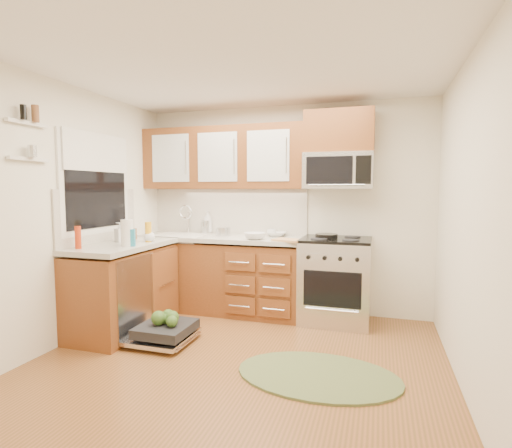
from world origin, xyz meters
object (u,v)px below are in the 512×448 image
(bowl_a, at_px, (277,234))
(paper_towel_roll, at_px, (127,233))
(skillet, at_px, (327,236))
(bowl_b, at_px, (255,236))
(range, at_px, (335,280))
(rug, at_px, (318,375))
(stock_pot, at_px, (223,232))
(upper_cabinets, at_px, (223,158))
(sink, at_px, (180,245))
(cup, at_px, (271,232))
(microwave, at_px, (338,171))
(cutting_board, at_px, (288,240))
(dishwasher, at_px, (162,333))

(bowl_a, bearing_deg, paper_towel_roll, -135.05)
(skillet, xyz_separation_m, bowl_b, (-0.79, -0.17, -0.01))
(range, bearing_deg, rug, -89.26)
(rug, xyz_separation_m, stock_pot, (-1.39, 1.43, 0.97))
(upper_cabinets, distance_m, bowl_a, 1.14)
(sink, xyz_separation_m, cup, (1.13, 0.23, 0.17))
(microwave, xyz_separation_m, sink, (-1.93, -0.13, -0.90))
(skillet, bearing_deg, bowl_b, -167.86)
(cup, bearing_deg, bowl_a, -32.92)
(bowl_b, bearing_deg, rug, -53.21)
(microwave, bearing_deg, upper_cabinets, 178.98)
(range, relative_size, paper_towel_roll, 3.56)
(skillet, relative_size, stock_pot, 1.40)
(stock_pot, xyz_separation_m, cutting_board, (0.87, -0.25, -0.04))
(range, xyz_separation_m, rug, (0.02, -1.39, -0.46))
(range, bearing_deg, sink, -179.70)
(range, distance_m, sink, 1.96)
(microwave, bearing_deg, paper_towel_roll, -148.94)
(rug, relative_size, cup, 12.19)
(upper_cabinets, distance_m, skillet, 1.59)
(skillet, height_order, cutting_board, skillet)
(skillet, bearing_deg, sink, -179.82)
(range, bearing_deg, cup, 164.70)
(bowl_b, bearing_deg, skillet, 12.14)
(upper_cabinets, xyz_separation_m, paper_towel_roll, (-0.55, -1.20, -0.82))
(dishwasher, xyz_separation_m, skillet, (1.43, 1.13, 0.87))
(microwave, bearing_deg, range, -90.00)
(rug, bearing_deg, paper_towel_roll, 170.49)
(cup, bearing_deg, upper_cabinets, -172.88)
(range, xyz_separation_m, skillet, (-0.11, -0.00, 0.50))
(sink, height_order, paper_towel_roll, paper_towel_roll)
(dishwasher, xyz_separation_m, cutting_board, (1.04, 0.92, 0.84))
(rug, height_order, cutting_board, cutting_board)
(upper_cabinets, relative_size, bowl_a, 9.02)
(microwave, xyz_separation_m, bowl_b, (-0.89, -0.29, -0.74))
(range, xyz_separation_m, paper_towel_roll, (-1.96, -1.06, 0.58))
(microwave, distance_m, paper_towel_roll, 2.38)
(microwave, relative_size, cutting_board, 2.41)
(microwave, bearing_deg, rug, -89.32)
(cutting_board, bearing_deg, microwave, 33.42)
(dishwasher, distance_m, skillet, 2.02)
(microwave, xyz_separation_m, skillet, (-0.11, -0.12, -0.73))
(stock_pot, bearing_deg, skillet, -2.10)
(dishwasher, distance_m, paper_towel_roll, 1.05)
(bowl_b, bearing_deg, sink, 171.03)
(range, bearing_deg, bowl_b, -168.98)
(range, xyz_separation_m, cup, (-0.80, 0.22, 0.49))
(upper_cabinets, relative_size, stock_pot, 11.72)
(upper_cabinets, bearing_deg, dishwasher, -96.04)
(paper_towel_roll, relative_size, bowl_b, 1.09)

